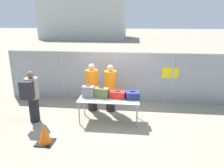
# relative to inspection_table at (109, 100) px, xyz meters

# --- Properties ---
(ground_plane) EXTENTS (120.00, 120.00, 0.00)m
(ground_plane) POSITION_rel_inspection_table_xyz_m (0.04, 0.20, -0.71)
(ground_plane) COLOR gray
(fence_section) EXTENTS (8.55, 0.07, 1.92)m
(fence_section) POSITION_rel_inspection_table_xyz_m (0.05, 1.81, 0.31)
(fence_section) COLOR #9EA0A5
(fence_section) RESTS_ON ground_plane
(inspection_table) EXTENTS (1.87, 0.81, 0.76)m
(inspection_table) POSITION_rel_inspection_table_xyz_m (0.00, 0.00, 0.00)
(inspection_table) COLOR silver
(inspection_table) RESTS_ON ground_plane
(suitcase_grey) EXTENTS (0.39, 0.25, 0.38)m
(suitcase_grey) POSITION_rel_inspection_table_xyz_m (-0.66, 0.06, 0.23)
(suitcase_grey) COLOR slate
(suitcase_grey) RESTS_ON inspection_table
(suitcase_olive) EXTENTS (0.50, 0.32, 0.34)m
(suitcase_olive) POSITION_rel_inspection_table_xyz_m (-0.25, 0.06, 0.21)
(suitcase_olive) COLOR #566033
(suitcase_olive) RESTS_ON inspection_table
(suitcase_red) EXTENTS (0.52, 0.33, 0.24)m
(suitcase_red) POSITION_rel_inspection_table_xyz_m (0.26, 0.09, 0.16)
(suitcase_red) COLOR red
(suitcase_red) RESTS_ON inspection_table
(suitcase_navy) EXTENTS (0.45, 0.39, 0.25)m
(suitcase_navy) POSITION_rel_inspection_table_xyz_m (0.72, 0.08, 0.17)
(suitcase_navy) COLOR navy
(suitcase_navy) RESTS_ON inspection_table
(traveler_hooded) EXTENTS (0.40, 0.63, 1.63)m
(traveler_hooded) POSITION_rel_inspection_table_xyz_m (-2.34, -0.33, 0.19)
(traveler_hooded) COLOR black
(traveler_hooded) RESTS_ON ground_plane
(security_worker_near) EXTENTS (0.41, 0.41, 1.65)m
(security_worker_near) POSITION_rel_inspection_table_xyz_m (-0.05, 0.81, 0.15)
(security_worker_near) COLOR black
(security_worker_near) RESTS_ON ground_plane
(security_worker_far) EXTENTS (0.42, 0.42, 1.68)m
(security_worker_far) POSITION_rel_inspection_table_xyz_m (-0.69, 0.79, 0.16)
(security_worker_far) COLOR black
(security_worker_far) RESTS_ON ground_plane
(utility_trailer) EXTENTS (4.56, 2.08, 0.72)m
(utility_trailer) POSITION_rel_inspection_table_xyz_m (0.97, 3.89, -0.28)
(utility_trailer) COLOR #B2B2B7
(utility_trailer) RESTS_ON ground_plane
(distant_hangar) EXTENTS (12.47, 8.08, 5.99)m
(distant_hangar) POSITION_rel_inspection_table_xyz_m (-7.41, 28.95, 2.29)
(distant_hangar) COLOR #B2B7B2
(distant_hangar) RESTS_ON ground_plane
(traffic_cone) EXTENTS (0.45, 0.45, 0.56)m
(traffic_cone) POSITION_rel_inspection_table_xyz_m (-1.51, -1.47, -0.45)
(traffic_cone) COLOR black
(traffic_cone) RESTS_ON ground_plane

